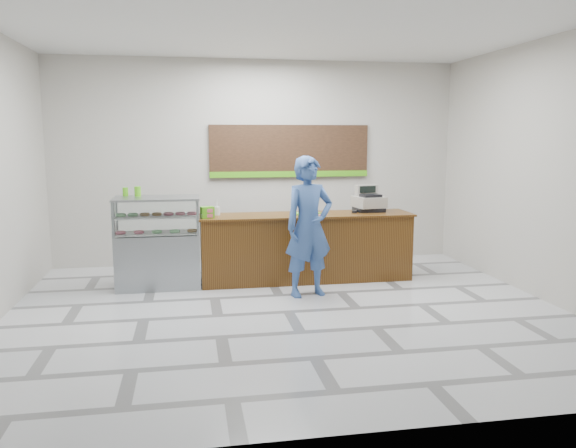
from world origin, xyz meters
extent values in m
plane|color=silver|center=(0.00, 0.00, 0.00)|extent=(7.00, 7.00, 0.00)
plane|color=#B8B2A9|center=(0.00, 3.00, 1.75)|extent=(7.00, 0.00, 7.00)
plane|color=silver|center=(0.00, 0.00, 3.50)|extent=(7.00, 7.00, 0.00)
cube|color=#573512|center=(0.55, 1.55, 0.50)|extent=(3.20, 0.70, 1.00)
cube|color=#573512|center=(0.55, 1.55, 1.01)|extent=(3.26, 0.76, 0.03)
cube|color=gray|center=(-1.67, 1.55, 0.40)|extent=(1.20, 0.70, 0.80)
cube|color=white|center=(-1.67, 1.55, 1.05)|extent=(1.20, 0.70, 0.50)
cube|color=gray|center=(-1.67, 1.55, 1.31)|extent=(1.22, 0.72, 0.03)
cube|color=silver|center=(-1.67, 1.55, 0.82)|extent=(1.14, 0.64, 0.02)
cube|color=silver|center=(-1.67, 1.55, 1.06)|extent=(1.14, 0.64, 0.02)
torus|color=#D55871|center=(-2.17, 1.45, 0.85)|extent=(0.15, 0.15, 0.05)
torus|color=#D55871|center=(-1.92, 1.45, 0.85)|extent=(0.15, 0.15, 0.05)
torus|color=#8BE78E|center=(-1.67, 1.45, 0.85)|extent=(0.15, 0.15, 0.05)
torus|color=#8BE78E|center=(-1.42, 1.45, 0.85)|extent=(0.15, 0.15, 0.05)
torus|color=olive|center=(-1.17, 1.45, 0.85)|extent=(0.15, 0.15, 0.05)
torus|color=#8BE78E|center=(-2.17, 1.60, 1.09)|extent=(0.15, 0.15, 0.05)
torus|color=#8BE78E|center=(-2.00, 1.60, 1.09)|extent=(0.15, 0.15, 0.05)
torus|color=olive|center=(-1.84, 1.60, 1.09)|extent=(0.15, 0.15, 0.05)
torus|color=olive|center=(-1.67, 1.60, 1.09)|extent=(0.15, 0.15, 0.05)
torus|color=#D55871|center=(-1.50, 1.60, 1.09)|extent=(0.15, 0.15, 0.05)
torus|color=#D55871|center=(-1.34, 1.60, 1.09)|extent=(0.15, 0.15, 0.05)
torus|color=#D55871|center=(-1.17, 1.60, 1.09)|extent=(0.15, 0.15, 0.05)
cube|color=black|center=(0.55, 2.96, 1.95)|extent=(2.80, 0.05, 0.90)
cube|color=#4FB115|center=(0.55, 2.93, 1.55)|extent=(2.80, 0.02, 0.10)
cube|color=black|center=(1.59, 1.70, 1.06)|extent=(0.43, 0.43, 0.06)
cube|color=gray|center=(1.59, 1.70, 1.18)|extent=(0.49, 0.51, 0.17)
cube|color=black|center=(1.59, 1.61, 1.29)|extent=(0.33, 0.26, 0.04)
cube|color=gray|center=(1.59, 1.83, 1.35)|extent=(0.37, 0.16, 0.17)
cube|color=black|center=(1.59, 1.77, 1.37)|extent=(0.28, 0.06, 0.11)
cube|color=black|center=(1.32, 1.56, 1.05)|extent=(0.12, 0.17, 0.04)
cube|color=#54B318|center=(0.56, 1.57, 1.04)|extent=(0.43, 0.35, 0.02)
cube|color=white|center=(0.58, 1.57, 1.05)|extent=(0.31, 0.24, 0.00)
cube|color=white|center=(-0.95, 1.71, 1.09)|extent=(0.16, 0.16, 0.12)
cylinder|color=silver|center=(-0.79, 1.67, 1.09)|extent=(0.08, 0.08, 0.12)
cube|color=#4FB115|center=(-0.95, 1.39, 1.11)|extent=(0.21, 0.17, 0.16)
cylinder|color=#D55871|center=(0.77, 1.45, 1.03)|extent=(0.17, 0.17, 0.00)
cylinder|color=#4FB115|center=(-2.13, 1.80, 1.39)|extent=(0.08, 0.08, 0.13)
cylinder|color=#4FB115|center=(-1.95, 1.73, 1.40)|extent=(0.09, 0.09, 0.14)
imported|color=#355695|center=(0.41, 0.71, 0.97)|extent=(0.80, 0.62, 1.94)
camera|label=1|loc=(-1.20, -6.74, 2.19)|focal=35.00mm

